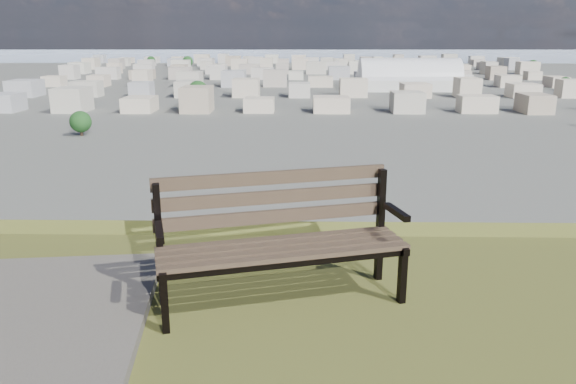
{
  "coord_description": "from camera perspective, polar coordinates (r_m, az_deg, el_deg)",
  "views": [
    {
      "loc": [
        -0.45,
        -1.25,
        26.94
      ],
      "look_at": [
        -0.56,
        4.54,
        25.3
      ],
      "focal_mm": 35.0,
      "sensor_mm": 36.0,
      "label": 1
    }
  ],
  "objects": [
    {
      "name": "city_trees",
      "position": [
        322.06,
        -3.6,
        11.79
      ],
      "size": [
        406.52,
        387.2,
        9.98
      ],
      "color": "#37281B",
      "rests_on": "ground"
    },
    {
      "name": "park_bench",
      "position": [
        4.14,
        -0.9,
        -4.04
      ],
      "size": [
        1.89,
        1.04,
        0.94
      ],
      "rotation": [
        0.0,
        0.0,
        0.28
      ],
      "color": "#483A29",
      "rests_on": "hilltop_mesa"
    },
    {
      "name": "far_hills",
      "position": [
        1405.48,
        -1.42,
        15.69
      ],
      "size": [
        2050.0,
        340.0,
        60.0
      ],
      "color": "#8D96AF",
      "rests_on": "ground"
    },
    {
      "name": "arena",
      "position": [
        288.82,
        12.15,
        11.03
      ],
      "size": [
        48.94,
        21.22,
        20.55
      ],
      "rotation": [
        0.0,
        0.0,
        0.01
      ],
      "color": "silver",
      "rests_on": "ground"
    },
    {
      "name": "bay_water",
      "position": [
        901.66,
        1.16,
        14.04
      ],
      "size": [
        2400.0,
        700.0,
        0.12
      ],
      "primitive_type": "cube",
      "color": "#97B0C1",
      "rests_on": "ground"
    },
    {
      "name": "city_blocks",
      "position": [
        396.39,
        1.19,
        12.36
      ],
      "size": [
        395.0,
        361.0,
        7.0
      ],
      "color": "beige",
      "rests_on": "ground"
    }
  ]
}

